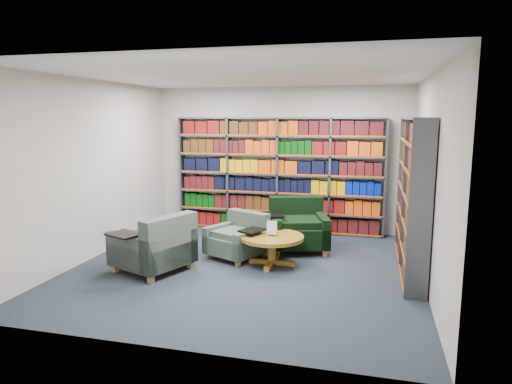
% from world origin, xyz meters
% --- Properties ---
extents(room_shell, '(5.02, 5.02, 2.82)m').
position_xyz_m(room_shell, '(0.00, 0.00, 1.40)').
color(room_shell, black).
rests_on(room_shell, ground).
extents(bookshelf_back, '(4.00, 0.28, 2.20)m').
position_xyz_m(bookshelf_back, '(0.00, 2.34, 1.10)').
color(bookshelf_back, '#47494F').
rests_on(bookshelf_back, ground).
extents(bookshelf_right, '(0.28, 2.50, 2.20)m').
position_xyz_m(bookshelf_right, '(2.34, 0.60, 1.10)').
color(bookshelf_right, '#47494F').
rests_on(bookshelf_right, ground).
extents(chair_teal_left, '(1.04, 1.03, 0.70)m').
position_xyz_m(chair_teal_left, '(-0.25, 0.52, 0.28)').
color(chair_teal_left, '#0F333B').
rests_on(chair_teal_left, ground).
extents(chair_green_right, '(1.22, 1.15, 0.85)m').
position_xyz_m(chair_green_right, '(0.57, 1.23, 0.34)').
color(chair_green_right, black).
rests_on(chair_green_right, ground).
extents(chair_teal_front, '(1.21, 1.25, 0.85)m').
position_xyz_m(chair_teal_front, '(-1.22, -0.45, 0.34)').
color(chair_teal_front, '#0F333B').
rests_on(chair_teal_front, ground).
extents(coffee_table, '(0.97, 0.97, 0.68)m').
position_xyz_m(coffee_table, '(0.34, 0.24, 0.36)').
color(coffee_table, olive).
rests_on(coffee_table, ground).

